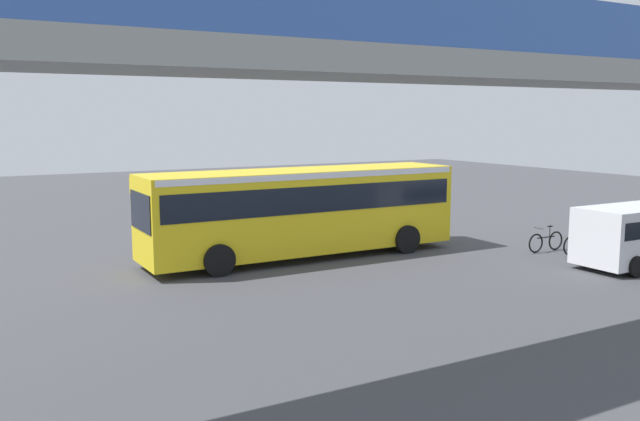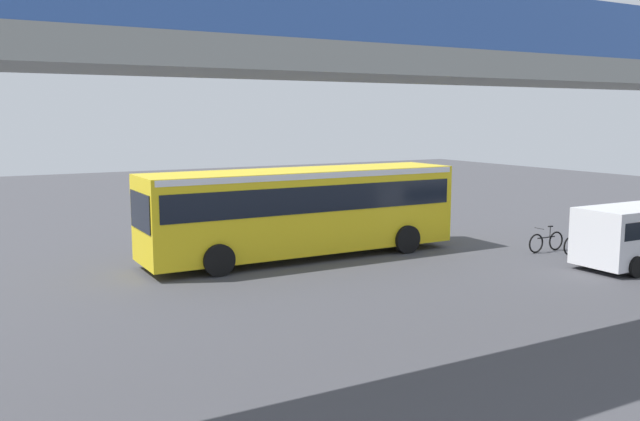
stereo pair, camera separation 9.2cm
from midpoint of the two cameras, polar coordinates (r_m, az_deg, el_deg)
ground at (r=24.93m, az=-2.21°, el=-3.62°), size 80.00×80.00×0.00m
city_bus at (r=23.91m, az=-1.41°, el=0.46°), size 11.54×2.85×3.15m
bicycle_black at (r=26.50m, az=18.73°, el=-2.52°), size 1.77×0.44×0.96m
bicycle_blue at (r=26.45m, az=21.31°, el=-2.67°), size 1.77×0.44×0.96m
traffic_sign at (r=25.40m, az=-15.50°, el=0.63°), size 0.08×0.60×2.80m
lane_dash_leftmost at (r=29.26m, az=2.25°, el=-1.87°), size 2.00×0.20×0.01m
lane_dash_left at (r=27.40m, az=-4.90°, el=-2.57°), size 2.00×0.20×0.01m
lane_dash_centre at (r=26.03m, az=-12.94°, el=-3.31°), size 2.00×0.20×0.01m
pedestrian_overpass at (r=15.40m, az=17.26°, el=9.39°), size 29.00×2.60×7.32m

